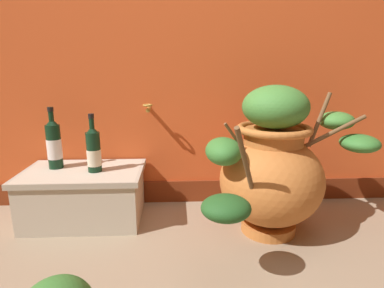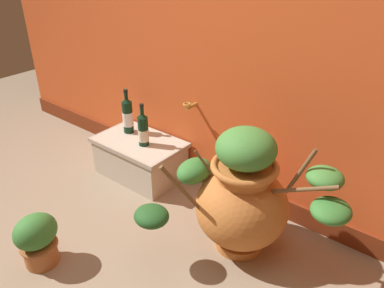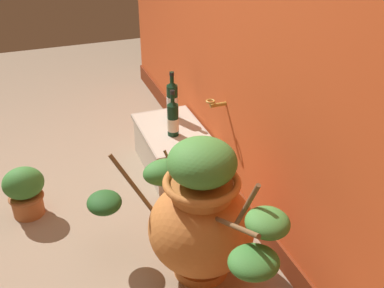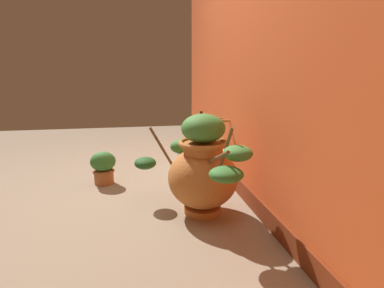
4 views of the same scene
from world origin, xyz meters
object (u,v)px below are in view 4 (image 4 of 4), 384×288
object	(u,v)px
terracotta_urn	(202,169)
wine_bottle_middle	(201,129)
potted_shrub	(103,167)
wine_bottle_left	(199,135)

from	to	relation	value
terracotta_urn	wine_bottle_middle	distance (m)	1.19
terracotta_urn	potted_shrub	size ratio (longest dim) A/B	3.02
wine_bottle_middle	potted_shrub	size ratio (longest dim) A/B	1.09
terracotta_urn	wine_bottle_left	bearing A→B (deg)	169.72
terracotta_urn	potted_shrub	world-z (taller)	terracotta_urn
terracotta_urn	potted_shrub	xyz separation A→B (m)	(-0.80, -0.80, -0.19)
terracotta_urn	wine_bottle_left	xyz separation A→B (m)	(-0.93, 0.17, 0.06)
terracotta_urn	wine_bottle_left	world-z (taller)	terracotta_urn
terracotta_urn	wine_bottle_middle	xyz separation A→B (m)	(-1.16, 0.24, 0.08)
potted_shrub	wine_bottle_left	bearing A→B (deg)	97.70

